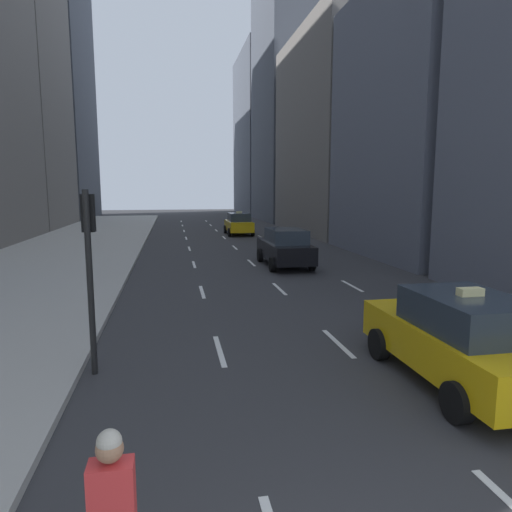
{
  "coord_description": "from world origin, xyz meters",
  "views": [
    {
      "loc": [
        -1.17,
        -1.82,
        3.61
      ],
      "look_at": [
        1.36,
        11.95,
        1.54
      ],
      "focal_mm": 32.0,
      "sensor_mm": 36.0,
      "label": 1
    }
  ],
  "objects_px": {
    "taxi_lead": "(460,338)",
    "sedan_black_near": "(285,247)",
    "traffic_light_pole": "(89,252)",
    "taxi_second": "(239,224)"
  },
  "relations": [
    {
      "from": "taxi_lead",
      "to": "sedan_black_near",
      "type": "bearing_deg",
      "value": 90.0
    },
    {
      "from": "sedan_black_near",
      "to": "traffic_light_pole",
      "type": "distance_m",
      "value": 13.46
    },
    {
      "from": "taxi_lead",
      "to": "taxi_second",
      "type": "bearing_deg",
      "value": 90.0
    },
    {
      "from": "taxi_lead",
      "to": "traffic_light_pole",
      "type": "relative_size",
      "value": 1.22
    },
    {
      "from": "taxi_lead",
      "to": "sedan_black_near",
      "type": "xyz_separation_m",
      "value": [
        0.0,
        13.35,
        0.02
      ]
    },
    {
      "from": "sedan_black_near",
      "to": "taxi_second",
      "type": "bearing_deg",
      "value": 90.0
    },
    {
      "from": "traffic_light_pole",
      "to": "taxi_second",
      "type": "bearing_deg",
      "value": 75.8
    },
    {
      "from": "taxi_lead",
      "to": "taxi_second",
      "type": "distance_m",
      "value": 28.47
    },
    {
      "from": "taxi_lead",
      "to": "sedan_black_near",
      "type": "distance_m",
      "value": 13.35
    },
    {
      "from": "taxi_second",
      "to": "sedan_black_near",
      "type": "xyz_separation_m",
      "value": [
        0.0,
        -15.13,
        0.02
      ]
    }
  ]
}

